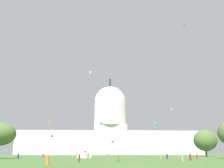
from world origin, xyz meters
TOP-DOWN VIEW (x-y plane):
  - ground_plane at (0.00, 0.00)m, footprint 800.00×800.00m
  - capitol_building at (5.41, 184.09)m, footprint 148.68×26.29m
  - event_tent at (-9.77, 53.80)m, footprint 5.63×7.03m
  - tree_east_mid at (44.28, 83.75)m, footprint 12.73×11.51m
  - person_navy_front_center at (-28.42, 44.39)m, footprint 0.61×0.61m
  - person_red_back_left at (23.16, 39.02)m, footprint 0.60×0.60m
  - person_orange_mid_right at (-12.62, 2.82)m, footprint 0.47×0.47m
  - person_tan_aisle_center at (11.53, 15.82)m, footprint 0.50×0.50m
  - person_navy_near_tree_east at (14.02, 37.11)m, footprint 0.57×0.57m
  - person_olive_mid_left at (-7.66, 34.17)m, footprint 0.56×0.56m
  - person_red_lawn_far_left at (-23.20, 54.48)m, footprint 0.42×0.42m
  - person_maroon_near_tent at (15.82, 23.51)m, footprint 0.62×0.62m
  - person_olive_back_center at (-1.57, 11.88)m, footprint 0.58×0.58m
  - person_tan_front_right at (13.43, 42.02)m, footprint 0.45×0.45m
  - person_maroon_lawn_far_right at (-8.65, 13.69)m, footprint 0.47×0.47m
  - person_grey_near_tree_west at (-1.98, 43.98)m, footprint 0.58×0.58m
  - kite_blue_low at (-3.98, 52.44)m, footprint 0.90×0.26m
  - kite_gold_mid at (32.97, 95.73)m, footprint 1.30×1.31m
  - kite_pink_mid at (-37.32, 155.81)m, footprint 1.42×1.11m
  - kite_lime_mid at (-8.33, 61.11)m, footprint 0.68×0.28m
  - kite_cyan_low at (15.73, 57.76)m, footprint 1.22×1.21m
  - kite_turquoise_high at (22.95, 39.89)m, footprint 0.83×1.51m
  - kite_magenta_mid at (39.34, 79.35)m, footprint 0.83×0.39m
  - kite_orange_mid at (-34.53, 126.83)m, footprint 1.45×1.41m
  - kite_black_low at (-23.30, 71.35)m, footprint 0.85×0.82m
  - kite_red_low at (4.39, 131.35)m, footprint 1.52×1.50m
  - kite_white_low at (19.68, 136.76)m, footprint 1.07×1.06m

SIDE VIEW (x-z plane):
  - ground_plane at x=0.00m, z-range 0.00..0.00m
  - person_red_back_left at x=23.16m, z-range -0.08..1.39m
  - person_olive_back_center at x=-1.57m, z-range -0.08..1.39m
  - person_orange_mid_right at x=-12.62m, z-range -0.08..1.41m
  - person_grey_near_tree_west at x=-1.98m, z-range -0.08..1.45m
  - person_tan_aisle_center at x=11.53m, z-range -0.07..1.47m
  - person_maroon_lawn_far_right at x=-8.65m, z-range -0.07..1.51m
  - person_navy_near_tree_east at x=14.02m, z-range -0.08..1.54m
  - person_maroon_near_tent at x=15.82m, z-range -0.08..1.55m
  - person_navy_front_center at x=-28.42m, z-range -0.08..1.57m
  - person_olive_mid_left at x=-7.66m, z-range -0.07..1.59m
  - person_red_lawn_far_left at x=-23.20m, z-range -0.07..1.67m
  - person_tan_front_right at x=13.43m, z-range -0.06..1.68m
  - event_tent at x=-9.77m, z-range 0.05..5.46m
  - tree_east_mid at x=44.28m, z-range 1.18..13.15m
  - kite_black_low at x=-23.30m, z-range 7.71..8.46m
  - kite_red_low at x=4.39m, z-range 6.41..10.19m
  - kite_blue_low at x=-3.98m, z-range 10.78..11.66m
  - kite_cyan_low at x=15.73m, z-range 10.91..13.20m
  - kite_white_low at x=19.68m, z-range 11.64..12.62m
  - capitol_building at x=5.41m, z-range -12.75..50.89m
  - kite_orange_mid at x=-34.53m, z-range 17.59..21.98m
  - kite_magenta_mid at x=39.34m, z-range 22.41..23.39m
  - kite_gold_mid at x=32.97m, z-range 22.99..24.06m
  - kite_pink_mid at x=-37.32m, z-range 25.81..28.88m
  - kite_lime_mid at x=-8.33m, z-range 30.13..33.07m
  - kite_turquoise_high at x=22.95m, z-range 41.38..41.55m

